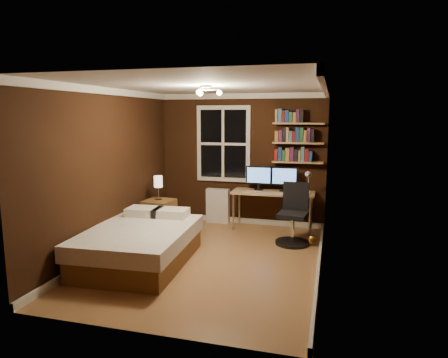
% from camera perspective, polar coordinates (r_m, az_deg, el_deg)
% --- Properties ---
extents(floor, '(4.20, 4.20, 0.00)m').
position_cam_1_polar(floor, '(6.01, -2.10, -11.35)').
color(floor, olive).
rests_on(floor, ground).
extents(wall_back, '(3.20, 0.04, 2.50)m').
position_cam_1_polar(wall_back, '(7.70, 2.51, 2.79)').
color(wall_back, black).
rests_on(wall_back, ground).
extents(wall_left, '(0.04, 4.20, 2.50)m').
position_cam_1_polar(wall_left, '(6.35, -16.08, 1.07)').
color(wall_left, black).
rests_on(wall_left, ground).
extents(wall_right, '(0.04, 4.20, 2.50)m').
position_cam_1_polar(wall_right, '(5.44, 14.14, -0.16)').
color(wall_right, black).
rests_on(wall_right, ground).
extents(ceiling, '(3.20, 4.20, 0.02)m').
position_cam_1_polar(ceiling, '(5.64, -2.25, 13.18)').
color(ceiling, white).
rests_on(ceiling, wall_back).
extents(window, '(1.06, 0.06, 1.46)m').
position_cam_1_polar(window, '(7.73, -0.08, 5.05)').
color(window, silver).
rests_on(window, wall_back).
extents(door, '(0.03, 0.82, 2.05)m').
position_cam_1_polar(door, '(3.97, 13.36, -6.88)').
color(door, black).
rests_on(door, ground).
extents(door_knob, '(0.06, 0.06, 0.06)m').
position_cam_1_polar(door_knob, '(3.69, 12.55, -8.48)').
color(door_knob, '#B98D34').
rests_on(door_knob, door).
extents(ceiling_fixture, '(0.44, 0.44, 0.18)m').
position_cam_1_polar(ceiling_fixture, '(5.54, -2.56, 12.21)').
color(ceiling_fixture, beige).
rests_on(ceiling_fixture, ceiling).
extents(bookshelf_lower, '(0.92, 0.22, 0.03)m').
position_cam_1_polar(bookshelf_lower, '(7.42, 10.47, 2.40)').
color(bookshelf_lower, tan).
rests_on(bookshelf_lower, wall_back).
extents(books_row_lower, '(0.60, 0.16, 0.23)m').
position_cam_1_polar(books_row_lower, '(7.41, 10.49, 3.40)').
color(books_row_lower, maroon).
rests_on(books_row_lower, bookshelf_lower).
extents(bookshelf_middle, '(0.92, 0.22, 0.03)m').
position_cam_1_polar(bookshelf_middle, '(7.39, 10.54, 5.10)').
color(bookshelf_middle, tan).
rests_on(bookshelf_middle, wall_back).
extents(books_row_middle, '(0.66, 0.16, 0.23)m').
position_cam_1_polar(books_row_middle, '(7.38, 10.57, 6.10)').
color(books_row_middle, navy).
rests_on(books_row_middle, bookshelf_middle).
extents(bookshelf_upper, '(0.92, 0.22, 0.03)m').
position_cam_1_polar(bookshelf_upper, '(7.37, 10.62, 7.81)').
color(bookshelf_upper, tan).
rests_on(bookshelf_upper, wall_back).
extents(books_row_upper, '(0.48, 0.16, 0.23)m').
position_cam_1_polar(books_row_upper, '(7.37, 10.65, 8.82)').
color(books_row_upper, '#265939').
rests_on(books_row_upper, bookshelf_upper).
extents(bed, '(1.47, 1.97, 0.64)m').
position_cam_1_polar(bed, '(5.90, -11.88, -9.11)').
color(bed, brown).
rests_on(bed, ground).
extents(nightstand, '(0.54, 0.54, 0.61)m').
position_cam_1_polar(nightstand, '(7.24, -9.25, -5.35)').
color(nightstand, brown).
rests_on(nightstand, ground).
extents(bedside_lamp, '(0.15, 0.15, 0.43)m').
position_cam_1_polar(bedside_lamp, '(7.13, -9.36, -1.28)').
color(bedside_lamp, beige).
rests_on(bedside_lamp, nightstand).
extents(radiator, '(0.45, 0.16, 0.67)m').
position_cam_1_polar(radiator, '(7.85, -0.87, -3.84)').
color(radiator, silver).
rests_on(radiator, ground).
extents(desk, '(1.50, 0.56, 0.71)m').
position_cam_1_polar(desk, '(7.38, 7.02, -2.26)').
color(desk, tan).
rests_on(desk, ground).
extents(monitor_left, '(0.48, 0.12, 0.45)m').
position_cam_1_polar(monitor_left, '(7.45, 4.99, 0.12)').
color(monitor_left, black).
rests_on(monitor_left, desk).
extents(monitor_right, '(0.48, 0.12, 0.45)m').
position_cam_1_polar(monitor_right, '(7.38, 8.60, -0.04)').
color(monitor_right, black).
rests_on(monitor_right, desk).
extents(desk_lamp, '(0.14, 0.32, 0.44)m').
position_cam_1_polar(desk_lamp, '(7.19, 11.92, -0.42)').
color(desk_lamp, silver).
rests_on(desk_lamp, desk).
extents(office_chair, '(0.55, 0.55, 1.00)m').
position_cam_1_polar(office_chair, '(6.68, 9.88, -5.92)').
color(office_chair, black).
rests_on(office_chair, ground).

